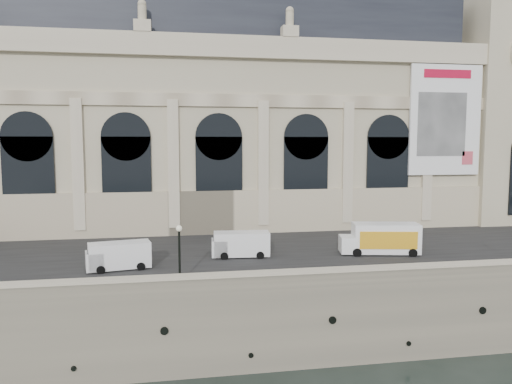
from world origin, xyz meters
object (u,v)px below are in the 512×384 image
van_b (238,244)px  box_truck (381,239)px  lamp_left (179,255)px  van_c (116,256)px

van_b → box_truck: size_ratio=0.71×
lamp_left → van_c: bearing=135.0°
van_b → van_c: van_b is taller
lamp_left → van_b: bearing=55.4°
box_truck → lamp_left: lamp_left is taller
van_b → van_c: bearing=-165.3°
van_c → box_truck: (23.75, 1.62, 0.31)m
van_b → van_c: size_ratio=1.00×
van_c → lamp_left: 7.25m
box_truck → lamp_left: size_ratio=1.71×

